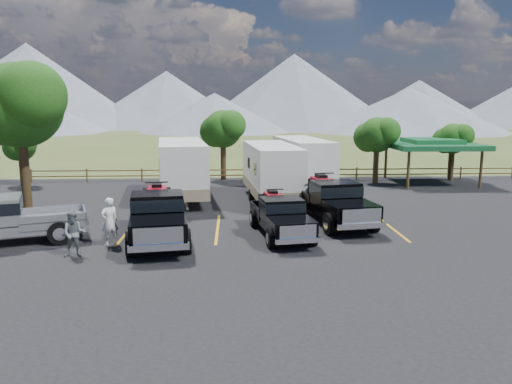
{
  "coord_description": "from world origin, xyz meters",
  "views": [
    {
      "loc": [
        -1.26,
        -18.24,
        5.64
      ],
      "look_at": [
        -0.21,
        4.7,
        1.6
      ],
      "focal_mm": 35.0,
      "sensor_mm": 36.0,
      "label": 1
    }
  ],
  "objects_px": {
    "pavilion": "(432,145)",
    "rig_left": "(158,214)",
    "tree_big_nw": "(19,105)",
    "pickup_silver": "(4,219)",
    "rig_right": "(333,200)",
    "trailer_left": "(182,169)",
    "person_b": "(74,234)",
    "trailer_right": "(302,163)",
    "rig_center": "(280,215)",
    "person_a": "(109,222)",
    "trailer_center": "(272,172)"
  },
  "relations": [
    {
      "from": "rig_left",
      "to": "trailer_center",
      "type": "height_order",
      "value": "trailer_center"
    },
    {
      "from": "rig_center",
      "to": "trailer_right",
      "type": "xyz_separation_m",
      "value": [
        2.61,
        12.01,
        0.86
      ]
    },
    {
      "from": "person_b",
      "to": "trailer_left",
      "type": "bearing_deg",
      "value": 66.65
    },
    {
      "from": "trailer_left",
      "to": "pickup_silver",
      "type": "bearing_deg",
      "value": -131.57
    },
    {
      "from": "rig_center",
      "to": "person_a",
      "type": "distance_m",
      "value": 7.1
    },
    {
      "from": "rig_right",
      "to": "trailer_left",
      "type": "bearing_deg",
      "value": 132.12
    },
    {
      "from": "tree_big_nw",
      "to": "trailer_right",
      "type": "distance_m",
      "value": 17.33
    },
    {
      "from": "pavilion",
      "to": "person_b",
      "type": "height_order",
      "value": "pavilion"
    },
    {
      "from": "tree_big_nw",
      "to": "trailer_right",
      "type": "relative_size",
      "value": 0.81
    },
    {
      "from": "tree_big_nw",
      "to": "person_b",
      "type": "bearing_deg",
      "value": -59.33
    },
    {
      "from": "trailer_center",
      "to": "trailer_right",
      "type": "height_order",
      "value": "trailer_right"
    },
    {
      "from": "pavilion",
      "to": "trailer_right",
      "type": "bearing_deg",
      "value": -166.72
    },
    {
      "from": "trailer_right",
      "to": "pavilion",
      "type": "bearing_deg",
      "value": 5.95
    },
    {
      "from": "trailer_center",
      "to": "person_a",
      "type": "distance_m",
      "value": 11.46
    },
    {
      "from": "person_b",
      "to": "tree_big_nw",
      "type": "bearing_deg",
      "value": 111.57
    },
    {
      "from": "pavilion",
      "to": "person_a",
      "type": "relative_size",
      "value": 3.17
    },
    {
      "from": "tree_big_nw",
      "to": "person_a",
      "type": "xyz_separation_m",
      "value": [
        6.31,
        -7.59,
        -4.58
      ]
    },
    {
      "from": "trailer_right",
      "to": "pickup_silver",
      "type": "height_order",
      "value": "trailer_right"
    },
    {
      "from": "pickup_silver",
      "to": "tree_big_nw",
      "type": "bearing_deg",
      "value": 176.23
    },
    {
      "from": "rig_center",
      "to": "trailer_right",
      "type": "distance_m",
      "value": 12.33
    },
    {
      "from": "person_a",
      "to": "pickup_silver",
      "type": "bearing_deg",
      "value": -43.48
    },
    {
      "from": "rig_right",
      "to": "person_a",
      "type": "xyz_separation_m",
      "value": [
        -9.76,
        -3.62,
        -0.09
      ]
    },
    {
      "from": "trailer_center",
      "to": "trailer_left",
      "type": "bearing_deg",
      "value": 164.43
    },
    {
      "from": "pavilion",
      "to": "trailer_left",
      "type": "bearing_deg",
      "value": -161.75
    },
    {
      "from": "trailer_right",
      "to": "person_b",
      "type": "bearing_deg",
      "value": -132.96
    },
    {
      "from": "pavilion",
      "to": "person_a",
      "type": "bearing_deg",
      "value": -141.03
    },
    {
      "from": "rig_center",
      "to": "trailer_left",
      "type": "bearing_deg",
      "value": 112.08
    },
    {
      "from": "tree_big_nw",
      "to": "trailer_center",
      "type": "relative_size",
      "value": 0.82
    },
    {
      "from": "rig_left",
      "to": "person_a",
      "type": "xyz_separation_m",
      "value": [
        -1.8,
        -0.82,
        -0.11
      ]
    },
    {
      "from": "rig_right",
      "to": "trailer_left",
      "type": "xyz_separation_m",
      "value": [
        -7.84,
        6.23,
        0.74
      ]
    },
    {
      "from": "tree_big_nw",
      "to": "person_b",
      "type": "distance_m",
      "value": 11.5
    },
    {
      "from": "pickup_silver",
      "to": "person_b",
      "type": "xyz_separation_m",
      "value": [
        3.36,
        -1.88,
        -0.15
      ]
    },
    {
      "from": "rig_left",
      "to": "pavilion",
      "type": "bearing_deg",
      "value": 31.46
    },
    {
      "from": "tree_big_nw",
      "to": "trailer_left",
      "type": "relative_size",
      "value": 0.78
    },
    {
      "from": "trailer_right",
      "to": "person_a",
      "type": "distance_m",
      "value": 16.41
    },
    {
      "from": "pavilion",
      "to": "rig_left",
      "type": "bearing_deg",
      "value": -139.79
    },
    {
      "from": "rig_left",
      "to": "pickup_silver",
      "type": "xyz_separation_m",
      "value": [
        -6.11,
        -0.39,
        -0.07
      ]
    },
    {
      "from": "rig_left",
      "to": "pickup_silver",
      "type": "height_order",
      "value": "rig_left"
    },
    {
      "from": "pickup_silver",
      "to": "person_a",
      "type": "height_order",
      "value": "person_a"
    },
    {
      "from": "trailer_left",
      "to": "trailer_right",
      "type": "height_order",
      "value": "trailer_left"
    },
    {
      "from": "trailer_left",
      "to": "rig_center",
      "type": "bearing_deg",
      "value": -67.48
    },
    {
      "from": "rig_right",
      "to": "trailer_right",
      "type": "xyz_separation_m",
      "value": [
        -0.16,
        9.66,
        0.68
      ]
    },
    {
      "from": "rig_left",
      "to": "person_b",
      "type": "distance_m",
      "value": 3.57
    },
    {
      "from": "trailer_center",
      "to": "trailer_right",
      "type": "bearing_deg",
      "value": 55.94
    },
    {
      "from": "pavilion",
      "to": "pickup_silver",
      "type": "relative_size",
      "value": 0.91
    },
    {
      "from": "tree_big_nw",
      "to": "pickup_silver",
      "type": "bearing_deg",
      "value": -74.4
    },
    {
      "from": "rig_center",
      "to": "rig_left",
      "type": "bearing_deg",
      "value": 176.44
    },
    {
      "from": "rig_center",
      "to": "trailer_left",
      "type": "xyz_separation_m",
      "value": [
        -5.07,
        8.58,
        0.92
      ]
    },
    {
      "from": "person_a",
      "to": "rig_right",
      "type": "bearing_deg",
      "value": 162.63
    },
    {
      "from": "rig_center",
      "to": "trailer_right",
      "type": "relative_size",
      "value": 0.59
    }
  ]
}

